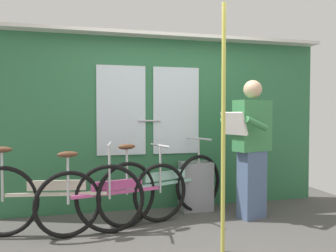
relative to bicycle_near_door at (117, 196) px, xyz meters
name	(u,v)px	position (x,y,z in m)	size (l,w,h in m)	color
ground_plane	(200,251)	(0.67, -0.69, -0.37)	(5.25, 4.40, 0.04)	#474442
train_door_wall	(163,118)	(0.67, 0.70, 0.79)	(4.25, 0.28, 2.20)	#2D6B42
bicycle_near_door	(117,196)	(0.00, 0.00, 0.00)	(1.62, 0.58, 0.87)	black
bicycle_leaning_behind	(165,186)	(0.57, 0.22, 0.02)	(1.60, 0.75, 0.91)	black
bicycle_by_pole	(56,198)	(-0.60, -0.02, 0.02)	(1.72, 0.44, 0.91)	black
passenger_reading_newspaper	(251,146)	(1.55, 0.02, 0.49)	(0.61, 0.53, 1.59)	slate
trash_bin_by_wall	(196,186)	(1.03, 0.49, -0.05)	(0.39, 0.28, 0.60)	gray
handrail_pole	(223,129)	(0.84, -0.81, 0.72)	(0.04, 0.04, 2.16)	#C6C14C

